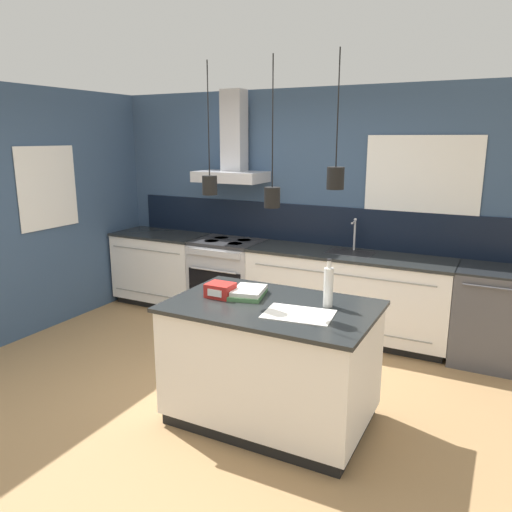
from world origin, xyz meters
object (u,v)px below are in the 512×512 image
(bottle_on_island, at_px, (328,286))
(book_stack, at_px, (248,292))
(red_supply_box, at_px, (220,290))
(dishwasher, at_px, (489,316))
(oven_range, at_px, (228,278))

(bottle_on_island, bearing_deg, book_stack, -174.85)
(bottle_on_island, distance_m, red_supply_box, 0.81)
(dishwasher, bearing_deg, oven_range, -179.91)
(oven_range, bearing_deg, book_stack, -55.45)
(dishwasher, relative_size, book_stack, 2.42)
(dishwasher, xyz_separation_m, bottle_on_island, (-1.01, -1.68, 0.60))
(oven_range, relative_size, dishwasher, 1.00)
(red_supply_box, bearing_deg, bottle_on_island, 11.83)
(bottle_on_island, bearing_deg, dishwasher, 59.02)
(oven_range, bearing_deg, bottle_on_island, -42.90)
(dishwasher, height_order, red_supply_box, red_supply_box)
(book_stack, bearing_deg, bottle_on_island, 5.15)
(book_stack, bearing_deg, dishwasher, 46.96)
(oven_range, distance_m, dishwasher, 2.81)
(oven_range, xyz_separation_m, book_stack, (1.19, -1.73, 0.48))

